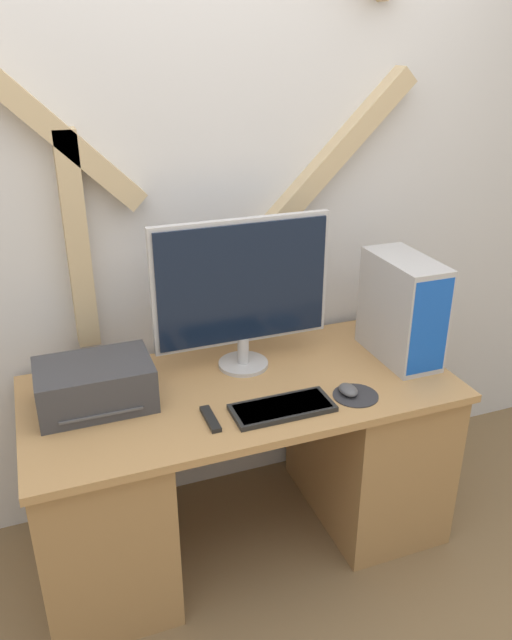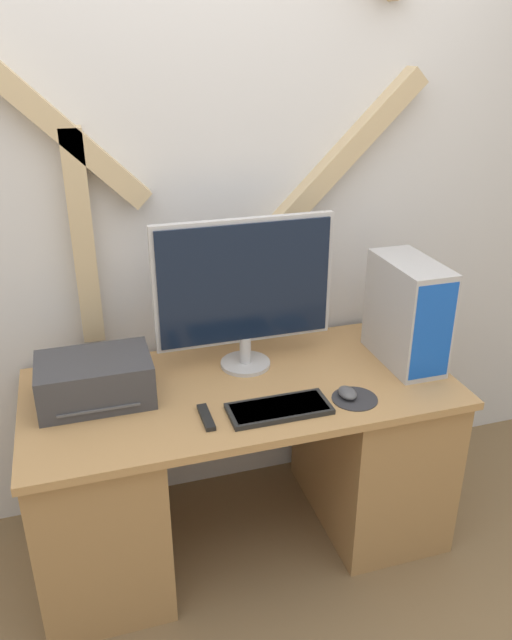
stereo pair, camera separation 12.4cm
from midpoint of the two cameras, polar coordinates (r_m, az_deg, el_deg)
The scene contains 10 objects.
ground_plane at distance 2.54m, azimuth 2.87°, elevation -24.55°, with size 12.00×12.00×0.00m, color brown.
wall_back at distance 2.48m, azimuth -2.77°, elevation 11.48°, with size 6.40×0.13×2.70m.
desk at distance 2.53m, azimuth 0.16°, elevation -12.86°, with size 1.59×0.74×0.73m.
monitor at distance 2.33m, azimuth 0.47°, elevation 3.02°, with size 0.69×0.20×0.59m.
keyboard at distance 2.19m, azimuth 3.77°, elevation -8.10°, with size 0.36×0.15×0.02m.
mousepad at distance 2.29m, azimuth 10.56°, elevation -7.11°, with size 0.17×0.17×0.00m.
mouse at distance 2.28m, azimuth 9.91°, elevation -6.60°, with size 0.06×0.09×0.03m.
computer_tower at distance 2.50m, azimuth 15.07°, elevation 0.65°, with size 0.18×0.38×0.42m.
printer at distance 2.27m, azimuth -12.99°, elevation -5.39°, with size 0.40×0.27×0.16m.
remote_control at distance 2.14m, azimuth -2.91°, elevation -8.90°, with size 0.03×0.15×0.02m.
Camera 2 is at (-0.54, -1.57, 1.92)m, focal length 35.00 mm.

